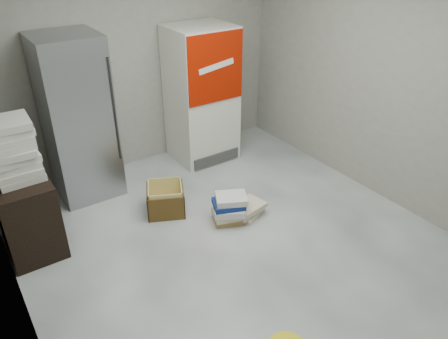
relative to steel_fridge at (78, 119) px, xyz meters
name	(u,v)px	position (x,y,z in m)	size (l,w,h in m)	color
ground	(251,257)	(0.90, -2.13, -0.95)	(5.00, 5.00, 0.00)	silver
room_shell	(258,83)	(0.90, -2.13, 0.85)	(4.04, 5.04, 2.82)	#9C988C
steel_fridge	(78,119)	(0.00, 0.00, 0.00)	(0.70, 0.72, 1.90)	#9EA0A6
coke_cooler	(202,95)	(1.65, -0.01, -0.05)	(0.80, 0.73, 1.80)	silver
wood_shelf	(27,213)	(-0.83, -0.73, -0.55)	(0.50, 0.80, 0.80)	black
supply_box_stack	(11,150)	(-0.82, -0.73, 0.14)	(0.44, 0.44, 0.58)	beige
phonebook_stack_main	(229,209)	(1.06, -1.52, -0.78)	(0.45, 0.41, 0.34)	olive
phonebook_stack_side	(247,209)	(1.29, -1.53, -0.87)	(0.44, 0.39, 0.16)	beige
cardboard_box	(166,201)	(0.58, -0.94, -0.81)	(0.55, 0.55, 0.33)	gold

